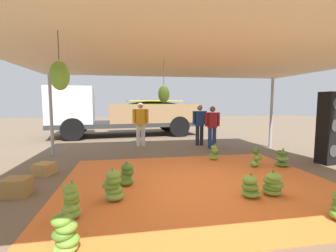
{
  "coord_description": "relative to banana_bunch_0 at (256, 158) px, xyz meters",
  "views": [
    {
      "loc": [
        -1.44,
        -4.59,
        1.67
      ],
      "look_at": [
        -0.21,
        2.5,
        0.95
      ],
      "focal_mm": 25.12,
      "sensor_mm": 36.0,
      "label": 1
    }
  ],
  "objects": [
    {
      "name": "cargo_truck_main",
      "position": [
        -3.6,
        6.57,
        0.96
      ],
      "size": [
        7.36,
        3.06,
        2.4
      ],
      "color": "#2D2D2D",
      "rests_on": "ground"
    },
    {
      "name": "banana_bunch_0",
      "position": [
        0.0,
        0.0,
        0.0
      ],
      "size": [
        0.35,
        0.34,
        0.55
      ],
      "color": "#75A83D",
      "rests_on": "tarp_orange"
    },
    {
      "name": "worker_1",
      "position": [
        -0.48,
        3.3,
        0.67
      ],
      "size": [
        0.57,
        0.35,
        1.57
      ],
      "color": "#26262D",
      "rests_on": "ground"
    },
    {
      "name": "banana_bunch_2",
      "position": [
        -0.78,
        0.92,
        -0.04
      ],
      "size": [
        0.31,
        0.31,
        0.48
      ],
      "color": "#75A83D",
      "rests_on": "tarp_orange"
    },
    {
      "name": "worker_0",
      "position": [
        -0.22,
        2.61,
        0.65
      ],
      "size": [
        0.56,
        0.34,
        1.54
      ],
      "color": "navy",
      "rests_on": "ground"
    },
    {
      "name": "banana_bunch_6",
      "position": [
        -3.94,
        -2.86,
        -0.02
      ],
      "size": [
        0.38,
        0.36,
        0.51
      ],
      "color": "#75A83D",
      "rests_on": "tarp_orange"
    },
    {
      "name": "crate_1",
      "position": [
        -5.24,
        -0.96,
        -0.09
      ],
      "size": [
        0.46,
        0.41,
        0.32
      ],
      "primitive_type": "cube",
      "rotation": [
        0.0,
        0.0,
        -0.08
      ],
      "color": "olive",
      "rests_on": "ground"
    },
    {
      "name": "banana_bunch_4",
      "position": [
        -1.14,
        -1.78,
        -0.05
      ],
      "size": [
        0.44,
        0.43,
        0.44
      ],
      "color": "#75A83D",
      "rests_on": "tarp_orange"
    },
    {
      "name": "banana_bunch_7",
      "position": [
        -0.69,
        -1.75,
        -0.04
      ],
      "size": [
        0.46,
        0.48,
        0.46
      ],
      "color": "#75A83D",
      "rests_on": "tarp_orange"
    },
    {
      "name": "speaker_stack",
      "position": [
        2.12,
        0.01,
        0.73
      ],
      "size": [
        0.56,
        0.47,
        1.96
      ],
      "color": "black",
      "rests_on": "ground"
    },
    {
      "name": "crate_0",
      "position": [
        -5.18,
        0.29,
        -0.11
      ],
      "size": [
        0.51,
        0.5,
        0.27
      ],
      "primitive_type": "cube",
      "rotation": [
        0.0,
        0.0,
        -0.35
      ],
      "color": "#B78947",
      "rests_on": "ground"
    },
    {
      "name": "ground_plane",
      "position": [
        -1.81,
        2.12,
        -0.25
      ],
      "size": [
        40.0,
        40.0,
        0.0
      ],
      "primitive_type": "plane",
      "color": "brown"
    },
    {
      "name": "tarp_orange",
      "position": [
        -1.81,
        -0.88,
        -0.24
      ],
      "size": [
        5.59,
        4.64,
        0.01
      ],
      "primitive_type": "cube",
      "color": "orange",
      "rests_on": "ground"
    },
    {
      "name": "worker_2",
      "position": [
        -2.75,
        3.51,
        0.73
      ],
      "size": [
        0.61,
        0.37,
        1.67
      ],
      "color": "silver",
      "rests_on": "ground"
    },
    {
      "name": "banana_bunch_3",
      "position": [
        0.7,
        -0.06,
        -0.04
      ],
      "size": [
        0.45,
        0.47,
        0.48
      ],
      "color": "#518428",
      "rests_on": "tarp_orange"
    },
    {
      "name": "tent_canopy",
      "position": [
        -1.81,
        -0.98,
        2.29
      ],
      "size": [
        8.0,
        7.0,
        2.61
      ],
      "color": "#9EA0A5",
      "rests_on": "ground"
    },
    {
      "name": "banana_bunch_5",
      "position": [
        -3.28,
        -0.78,
        -0.03
      ],
      "size": [
        0.41,
        0.45,
        0.49
      ],
      "color": "#518428",
      "rests_on": "tarp_orange"
    },
    {
      "name": "banana_bunch_1",
      "position": [
        -3.5,
        -1.49,
        0.01
      ],
      "size": [
        0.44,
        0.44,
        0.56
      ],
      "color": "#75A83D",
      "rests_on": "tarp_orange"
    },
    {
      "name": "banana_bunch_8",
      "position": [
        -4.06,
        -2.04,
        0.0
      ],
      "size": [
        0.36,
        0.37,
        0.56
      ],
      "color": "#6B9E38",
      "rests_on": "tarp_orange"
    }
  ]
}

